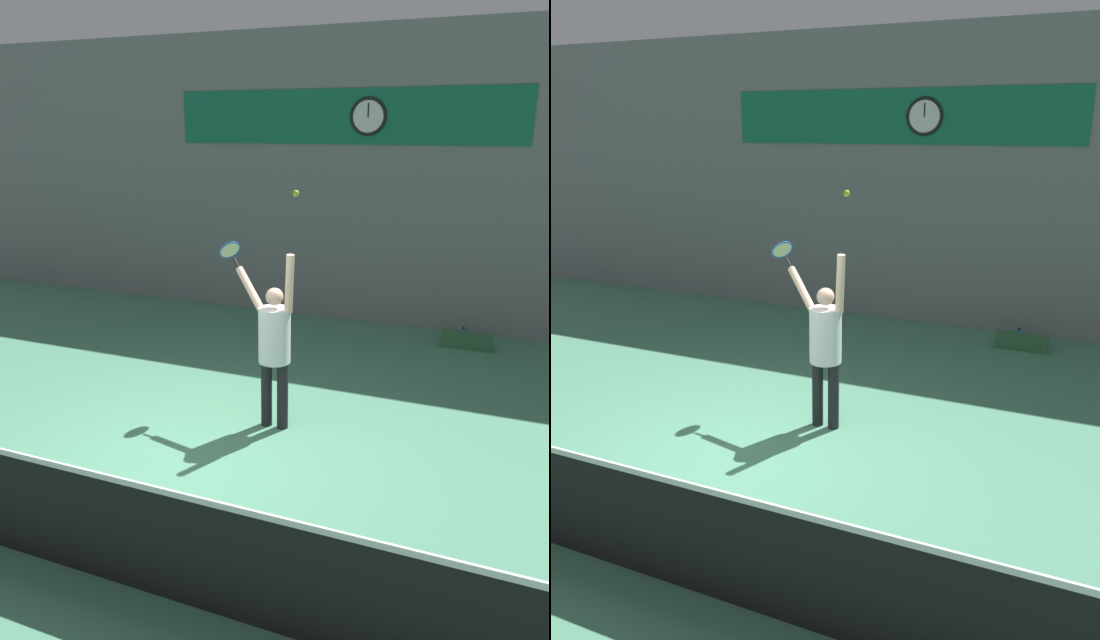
# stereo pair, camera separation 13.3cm
# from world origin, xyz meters

# --- Properties ---
(ground_plane) EXTENTS (18.00, 18.00, 0.00)m
(ground_plane) POSITION_xyz_m (0.00, 0.00, 0.00)
(ground_plane) COLOR #4C8C6B
(back_wall) EXTENTS (18.00, 0.10, 5.00)m
(back_wall) POSITION_xyz_m (0.00, 5.83, 2.50)
(back_wall) COLOR slate
(back_wall) RESTS_ON ground_plane
(sponsor_banner) EXTENTS (6.07, 0.02, 0.90)m
(sponsor_banner) POSITION_xyz_m (0.00, 5.77, 3.56)
(sponsor_banner) COLOR #146B4C
(scoreboard_clock) EXTENTS (0.63, 0.06, 0.63)m
(scoreboard_clock) POSITION_xyz_m (0.47, 5.75, 3.56)
(scoreboard_clock) COLOR white
(court_net) EXTENTS (8.44, 0.07, 1.06)m
(court_net) POSITION_xyz_m (0.00, -1.62, 0.50)
(court_net) COLOR #333333
(court_net) RESTS_ON ground_plane
(tennis_player) EXTENTS (0.90, 0.59, 2.09)m
(tennis_player) POSITION_xyz_m (0.60, 1.31, 1.06)
(tennis_player) COLOR black
(tennis_player) RESTS_ON ground_plane
(tennis_racket) EXTENTS (0.38, 0.34, 0.32)m
(tennis_racket) POSITION_xyz_m (-0.18, 1.81, 1.96)
(tennis_racket) COLOR black
(tennis_ball) EXTENTS (0.07, 0.07, 0.07)m
(tennis_ball) POSITION_xyz_m (0.86, 1.28, 2.74)
(tennis_ball) COLOR #CCDB2D
(water_bottle) EXTENTS (0.08, 0.08, 0.31)m
(water_bottle) POSITION_xyz_m (2.35, 5.11, 0.14)
(water_bottle) COLOR #198CCC
(water_bottle) RESTS_ON ground_plane
(equipment_bag) EXTENTS (0.79, 0.24, 0.24)m
(equipment_bag) POSITION_xyz_m (2.42, 5.01, 0.12)
(equipment_bag) COLOR #33663F
(equipment_bag) RESTS_ON ground_plane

